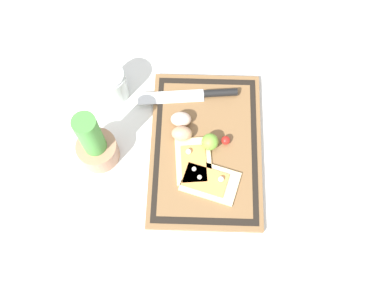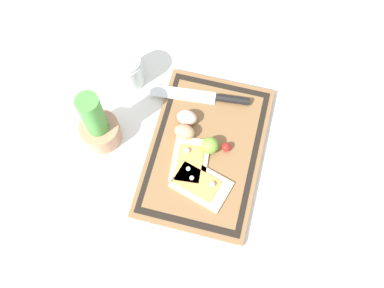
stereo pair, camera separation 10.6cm
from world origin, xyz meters
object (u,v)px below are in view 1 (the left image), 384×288
(egg_brown, at_px, (182,134))
(lime, at_px, (210,142))
(egg_pink, at_px, (181,119))
(cherry_tomato_red, at_px, (226,140))
(pizza_slice_near, at_px, (209,181))
(herb_pot, at_px, (95,145))
(knife, at_px, (204,94))
(sauce_jar, at_px, (112,85))
(pizza_slice_far, at_px, (193,161))

(egg_brown, height_order, lime, lime)
(egg_pink, distance_m, cherry_tomato_red, 0.14)
(pizza_slice_near, distance_m, egg_brown, 0.16)
(pizza_slice_near, distance_m, lime, 0.11)
(pizza_slice_near, bearing_deg, herb_pot, 76.06)
(cherry_tomato_red, bearing_deg, knife, 23.03)
(pizza_slice_near, height_order, egg_pink, egg_pink)
(egg_brown, distance_m, lime, 0.08)
(egg_pink, xyz_separation_m, sauce_jar, (0.10, 0.21, 0.00))
(pizza_slice_near, bearing_deg, cherry_tomato_red, -20.19)
(sauce_jar, bearing_deg, egg_brown, -124.68)
(pizza_slice_near, bearing_deg, knife, 4.11)
(pizza_slice_near, xyz_separation_m, egg_brown, (0.13, 0.08, 0.02))
(sauce_jar, bearing_deg, pizza_slice_far, -132.18)
(pizza_slice_far, relative_size, lime, 3.06)
(herb_pot, bearing_deg, egg_brown, -76.57)
(pizza_slice_near, distance_m, sauce_jar, 0.41)
(knife, height_order, lime, lime)
(egg_brown, bearing_deg, sauce_jar, 55.32)
(egg_brown, xyz_separation_m, egg_pink, (0.04, 0.00, 0.00))
(lime, xyz_separation_m, herb_pot, (-0.03, 0.31, 0.03))
(lime, relative_size, cherry_tomato_red, 1.88)
(pizza_slice_far, height_order, sauce_jar, sauce_jar)
(egg_brown, height_order, cherry_tomato_red, egg_brown)
(egg_brown, relative_size, lime, 1.23)
(egg_pink, bearing_deg, herb_pot, 113.76)
(sauce_jar, bearing_deg, egg_pink, -116.17)
(pizza_slice_far, xyz_separation_m, egg_pink, (0.12, 0.04, 0.02))
(egg_pink, relative_size, cherry_tomato_red, 2.30)
(pizza_slice_far, distance_m, knife, 0.21)
(lime, bearing_deg, egg_pink, 50.60)
(egg_brown, bearing_deg, cherry_tomato_red, -96.22)
(knife, bearing_deg, lime, -173.28)
(pizza_slice_near, height_order, egg_brown, egg_brown)
(knife, height_order, sauce_jar, sauce_jar)
(egg_brown, bearing_deg, pizza_slice_near, -149.00)
(pizza_slice_far, relative_size, herb_pot, 0.66)
(lime, bearing_deg, sauce_jar, 59.61)
(lime, distance_m, cherry_tomato_red, 0.05)
(pizza_slice_far, xyz_separation_m, sauce_jar, (0.22, 0.25, 0.02))
(pizza_slice_near, height_order, cherry_tomato_red, cherry_tomato_red)
(egg_brown, xyz_separation_m, herb_pot, (-0.06, 0.23, 0.03))
(cherry_tomato_red, height_order, sauce_jar, sauce_jar)
(knife, distance_m, lime, 0.16)
(pizza_slice_near, xyz_separation_m, herb_pot, (0.08, 0.31, 0.05))
(cherry_tomato_red, distance_m, herb_pot, 0.36)
(egg_pink, bearing_deg, pizza_slice_far, -162.21)
(egg_brown, distance_m, sauce_jar, 0.26)
(knife, bearing_deg, pizza_slice_far, 172.95)
(egg_pink, relative_size, sauce_jar, 0.55)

